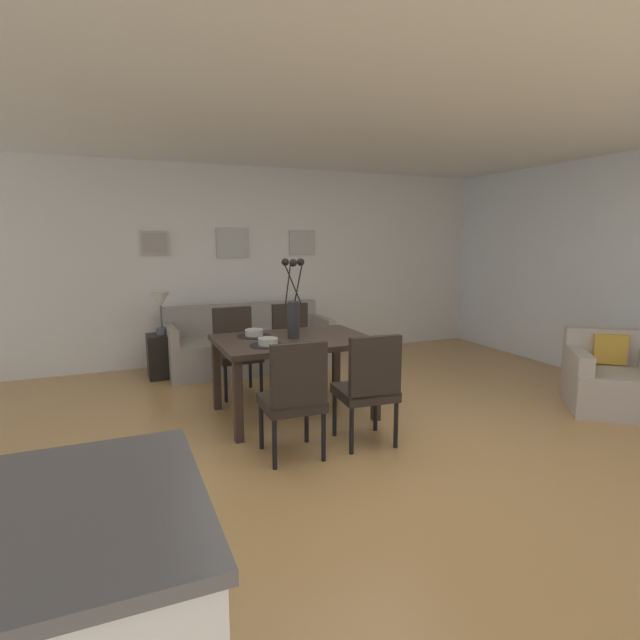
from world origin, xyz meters
The scene contains 21 objects.
ground_plane centered at (0.00, 0.00, 0.00)m, with size 9.00×9.00×0.00m, color tan.
back_wall_panel centered at (0.00, 3.25, 1.30)m, with size 9.00×0.10×2.60m, color silver.
side_window_wall centered at (3.65, 0.40, 1.30)m, with size 0.10×6.30×2.60m, color white.
ceiling_panel centered at (0.00, 0.40, 2.64)m, with size 9.00×7.20×0.08m, color white.
dining_table centered at (-0.19, 0.84, 0.65)m, with size 1.40×0.99×0.74m.
dining_chair_near_left centered at (-0.51, -0.07, 0.51)m, with size 0.45×0.45×0.92m.
dining_chair_near_right centered at (-0.53, 1.72, 0.51)m, with size 0.46×0.46×0.92m.
dining_chair_far_left centered at (0.12, -0.07, 0.51)m, with size 0.47×0.47×0.92m.
dining_chair_far_right centered at (0.15, 1.76, 0.51)m, with size 0.45×0.45×0.92m.
centerpiece_vase centered at (-0.19, 0.84, 1.02)m, with size 0.21×0.23×0.73m.
placemat_near_left centered at (-0.50, 0.62, 0.74)m, with size 0.32×0.32×0.01m, color black.
bowl_near_left centered at (-0.50, 0.62, 0.78)m, with size 0.17×0.17×0.07m.
placemat_near_right centered at (-0.50, 1.06, 0.74)m, with size 0.32×0.32×0.01m, color black.
bowl_near_right centered at (-0.50, 1.06, 0.78)m, with size 0.17×0.17×0.07m.
sofa centered at (-0.12, 2.70, 0.28)m, with size 2.04×0.84×0.80m.
side_table centered at (-1.19, 2.67, 0.26)m, with size 0.36×0.36×0.52m, color black.
table_lamp centered at (-1.19, 2.67, 0.89)m, with size 0.22×0.22×0.51m.
armchair centered at (2.74, -0.22, 0.29)m, with size 1.12×1.12×0.75m.
framed_picture_left centered at (-1.18, 3.18, 1.60)m, with size 0.34×0.03×0.30m.
framed_picture_center centered at (-0.19, 3.18, 1.60)m, with size 0.44×0.03×0.39m.
framed_picture_right centered at (0.80, 3.18, 1.60)m, with size 0.39×0.03×0.34m.
Camera 1 is at (-1.72, -3.41, 1.65)m, focal length 27.81 mm.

